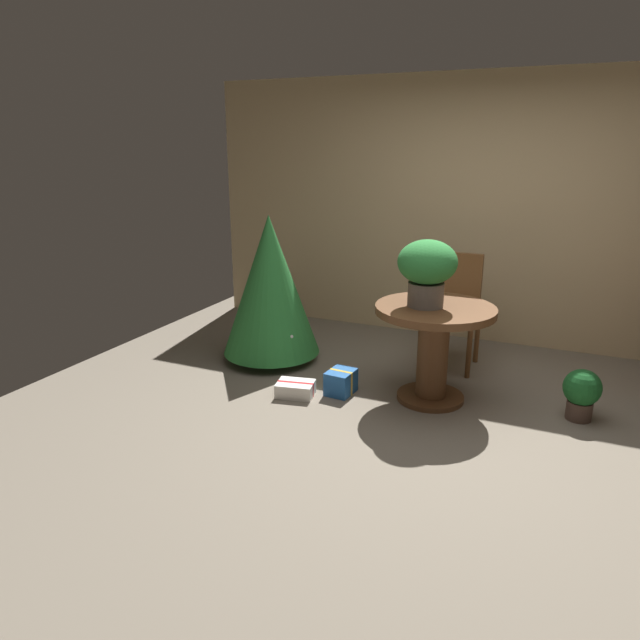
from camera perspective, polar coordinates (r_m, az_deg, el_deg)
name	(u,v)px	position (r m, az deg, el deg)	size (l,w,h in m)	color
ground_plane	(433,430)	(4.24, 11.12, -10.65)	(6.60, 6.60, 0.00)	#756B5B
back_wall_panel	(494,212)	(5.97, 16.82, 10.16)	(6.00, 0.10, 2.60)	tan
round_dining_table	(434,338)	(4.52, 11.17, -1.74)	(0.91, 0.91, 0.77)	brown
flower_vase	(427,267)	(4.36, 10.56, 5.13)	(0.44, 0.44, 0.50)	#665B51
wooden_chair_far	(456,305)	(5.31, 13.33, 1.43)	(0.42, 0.46, 1.01)	brown
holiday_tree	(270,285)	(5.24, -4.95, 3.44)	(0.89, 0.89, 1.35)	brown
gift_box_cream	(295,389)	(4.67, -2.44, -6.82)	(0.33, 0.27, 0.11)	silver
gift_box_blue	(341,382)	(4.70, 2.08, -6.15)	(0.21, 0.26, 0.19)	#1E569E
potted_plant	(582,392)	(4.63, 24.45, -6.49)	(0.27, 0.27, 0.39)	#4C382D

